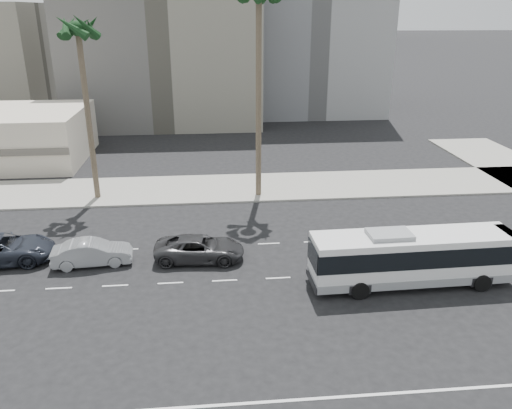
{
  "coord_description": "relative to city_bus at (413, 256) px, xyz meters",
  "views": [
    {
      "loc": [
        -6.57,
        -24.75,
        14.12
      ],
      "look_at": [
        -3.87,
        4.0,
        2.94
      ],
      "focal_mm": 35.42,
      "sensor_mm": 36.0,
      "label": 1
    }
  ],
  "objects": [
    {
      "name": "sidewalk_north",
      "position": [
        -4.14,
        16.74,
        -1.59
      ],
      "size": [
        120.0,
        7.0,
        0.15
      ],
      "primitive_type": "cube",
      "color": "gray",
      "rests_on": "ground"
    },
    {
      "name": "palm_mid",
      "position": [
        -19.77,
        15.31,
        10.93
      ],
      "size": [
        4.52,
        4.52,
        14.0
      ],
      "rotation": [
        0.0,
        0.0,
        -0.29
      ],
      "color": "brown",
      "rests_on": "ground"
    },
    {
      "name": "midrise_beige_west",
      "position": [
        -16.14,
        46.24,
        7.33
      ],
      "size": [
        24.0,
        18.0,
        18.0
      ],
      "primitive_type": "cube",
      "color": "#615F5A",
      "rests_on": "ground"
    },
    {
      "name": "midrise_gray_center",
      "position": [
        3.86,
        53.24,
        11.33
      ],
      "size": [
        20.0,
        20.0,
        26.0
      ],
      "primitive_type": "cube",
      "color": "slate",
      "rests_on": "ground"
    },
    {
      "name": "car_a",
      "position": [
        -11.55,
        3.96,
        -0.92
      ],
      "size": [
        2.79,
        5.48,
        1.48
      ],
      "primitive_type": "imported",
      "rotation": [
        0.0,
        0.0,
        1.51
      ],
      "color": "#313133",
      "rests_on": "ground"
    },
    {
      "name": "car_b",
      "position": [
        -17.84,
        3.94,
        -0.91
      ],
      "size": [
        2.04,
        4.71,
        1.51
      ],
      "primitive_type": "imported",
      "rotation": [
        0.0,
        0.0,
        1.67
      ],
      "color": "gray",
      "rests_on": "ground"
    },
    {
      "name": "car_c",
      "position": [
        -23.34,
        4.73,
        -0.81
      ],
      "size": [
        3.41,
        6.38,
        1.7
      ],
      "primitive_type": "imported",
      "rotation": [
        0.0,
        0.0,
        1.67
      ],
      "color": "#262A35",
      "rests_on": "ground"
    },
    {
      "name": "ground",
      "position": [
        -4.14,
        1.24,
        -1.67
      ],
      "size": [
        700.0,
        700.0,
        0.0
      ],
      "primitive_type": "plane",
      "color": "black",
      "rests_on": "ground"
    },
    {
      "name": "city_bus",
      "position": [
        0.0,
        0.0,
        0.0
      ],
      "size": [
        11.1,
        2.76,
        3.17
      ],
      "rotation": [
        0.0,
        0.0,
        0.03
      ],
      "color": "silver",
      "rests_on": "ground"
    }
  ]
}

